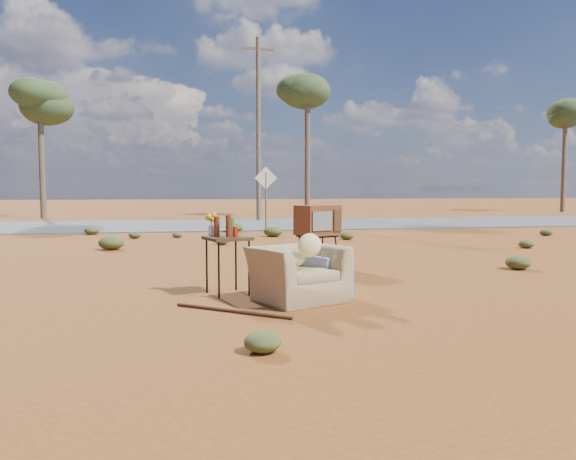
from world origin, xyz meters
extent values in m
plane|color=brown|center=(0.00, 0.00, 0.00)|extent=(140.00, 140.00, 0.00)
cube|color=#565659|center=(0.00, 15.00, 0.02)|extent=(140.00, 7.00, 0.04)
imported|color=#987E53|center=(0.07, -0.23, 0.47)|extent=(1.27, 1.07, 0.94)
ellipsoid|color=#EEE491|center=(0.01, -0.20, 0.55)|extent=(0.34, 0.34, 0.20)
ellipsoid|color=#EEE491|center=(0.19, -0.37, 0.73)|extent=(0.30, 0.15, 0.30)
cube|color=navy|center=(0.49, 0.06, 0.27)|extent=(0.69, 0.82, 0.55)
cube|color=black|center=(1.07, 2.80, 0.57)|extent=(0.76, 0.67, 0.03)
cylinder|color=black|center=(0.89, 2.49, 0.28)|extent=(0.04, 0.04, 0.57)
cylinder|color=black|center=(1.42, 2.71, 0.28)|extent=(0.04, 0.04, 0.57)
cylinder|color=black|center=(0.72, 2.90, 0.28)|extent=(0.04, 0.04, 0.57)
cylinder|color=black|center=(1.26, 3.12, 0.28)|extent=(0.04, 0.04, 0.57)
cube|color=brown|center=(1.07, 2.80, 0.86)|extent=(0.85, 0.77, 0.54)
cube|color=slate|center=(1.09, 2.50, 0.86)|extent=(0.40, 0.17, 0.34)
cube|color=#472D19|center=(1.40, 2.63, 0.86)|extent=(0.15, 0.08, 0.39)
cube|color=#3C2815|center=(-0.77, 0.41, 0.76)|extent=(0.69, 0.69, 0.04)
cylinder|color=black|center=(-0.91, 0.14, 0.38)|extent=(0.03, 0.03, 0.76)
cylinder|color=black|center=(-0.49, 0.27, 0.38)|extent=(0.03, 0.03, 0.76)
cylinder|color=black|center=(-1.04, 0.55, 0.38)|extent=(0.03, 0.03, 0.76)
cylinder|color=black|center=(-0.63, 0.69, 0.38)|extent=(0.03, 0.03, 0.76)
cylinder|color=#541F0E|center=(-0.91, 0.42, 0.93)|extent=(0.08, 0.08, 0.28)
cylinder|color=#541F0E|center=(-0.76, 0.32, 0.94)|extent=(0.07, 0.07, 0.30)
cylinder|color=#285624|center=(-0.70, 0.55, 0.91)|extent=(0.07, 0.07, 0.26)
cylinder|color=#B7230E|center=(-0.67, 0.33, 0.85)|extent=(0.07, 0.07, 0.14)
cylinder|color=silver|center=(-0.97, 0.52, 0.86)|extent=(0.09, 0.09, 0.15)
ellipsoid|color=gold|center=(-0.97, 0.52, 1.03)|extent=(0.17, 0.17, 0.13)
cylinder|color=#4A2713|center=(-0.81, -0.76, 0.02)|extent=(1.26, 1.02, 0.04)
cylinder|color=brown|center=(1.50, 12.00, 1.00)|extent=(0.06, 0.06, 2.00)
cube|color=silver|center=(1.50, 12.00, 1.80)|extent=(0.78, 0.04, 0.78)
cylinder|color=brown|center=(-8.00, 22.00, 3.00)|extent=(0.28, 0.28, 6.00)
ellipsoid|color=#42572C|center=(-8.00, 22.00, 5.50)|extent=(3.20, 3.20, 2.20)
cylinder|color=brown|center=(5.00, 21.00, 3.50)|extent=(0.28, 0.28, 7.00)
ellipsoid|color=#42572C|center=(5.00, 21.00, 6.50)|extent=(3.20, 3.20, 2.20)
cylinder|color=brown|center=(22.00, 24.00, 3.25)|extent=(0.28, 0.28, 6.50)
ellipsoid|color=#42572C|center=(22.00, 24.00, 6.00)|extent=(3.20, 3.20, 2.20)
cylinder|color=brown|center=(2.00, 17.50, 4.00)|extent=(0.20, 0.20, 8.00)
cube|color=brown|center=(2.00, 17.50, 7.50)|extent=(1.40, 0.10, 0.10)
ellipsoid|color=#4A5425|center=(4.50, 1.80, 0.12)|extent=(0.44, 0.44, 0.24)
ellipsoid|color=#4A5425|center=(-3.00, 6.50, 0.17)|extent=(0.60, 0.60, 0.33)
ellipsoid|color=#4A5425|center=(6.80, 5.00, 0.10)|extent=(0.36, 0.36, 0.20)
ellipsoid|color=#4A5425|center=(3.20, 8.00, 0.11)|extent=(0.40, 0.40, 0.22)
ellipsoid|color=#4A5425|center=(-1.50, 9.50, 0.08)|extent=(0.30, 0.30, 0.17)
camera|label=1|loc=(-1.38, -7.16, 1.43)|focal=35.00mm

